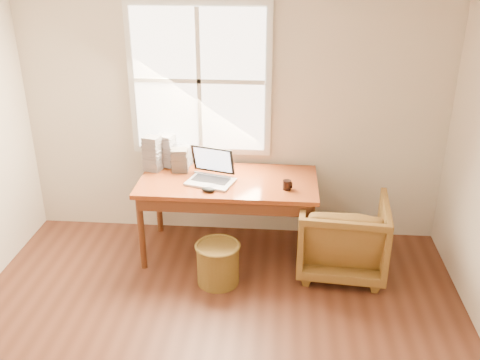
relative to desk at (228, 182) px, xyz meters
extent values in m
cube|color=beige|center=(0.00, 0.46, 0.57)|extent=(4.00, 0.02, 2.60)
cube|color=silver|center=(-0.30, 0.42, 0.82)|extent=(1.32, 0.05, 1.42)
cube|color=white|center=(-0.30, 0.39, 0.82)|extent=(1.20, 0.02, 1.30)
cube|color=silver|center=(-0.30, 0.38, 0.82)|extent=(0.04, 0.02, 1.30)
cube|color=silver|center=(-0.30, 0.38, 0.82)|extent=(1.20, 0.02, 0.04)
cube|color=brown|center=(0.00, 0.00, 0.00)|extent=(1.60, 0.80, 0.04)
imported|color=brown|center=(1.03, -0.22, -0.38)|extent=(0.81, 0.83, 0.70)
cylinder|color=brown|center=(-0.04, -0.51, -0.55)|extent=(0.46, 0.46, 0.36)
ellipsoid|color=black|center=(-0.14, -0.27, 0.04)|extent=(0.13, 0.09, 0.04)
cylinder|color=black|center=(0.53, -0.16, 0.06)|extent=(0.09, 0.09, 0.08)
cube|color=#B8BBC4|center=(-0.62, 0.28, 0.18)|extent=(0.19, 0.18, 0.31)
cube|color=#27262B|center=(-0.47, 0.15, 0.13)|extent=(0.15, 0.13, 0.22)
cube|color=#A1A1AE|center=(-0.72, 0.17, 0.19)|extent=(0.18, 0.16, 0.33)
cube|color=#ADB1B9|center=(-0.47, 0.32, 0.11)|extent=(0.17, 0.15, 0.19)
camera|label=1|loc=(0.47, -4.37, 1.99)|focal=40.00mm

